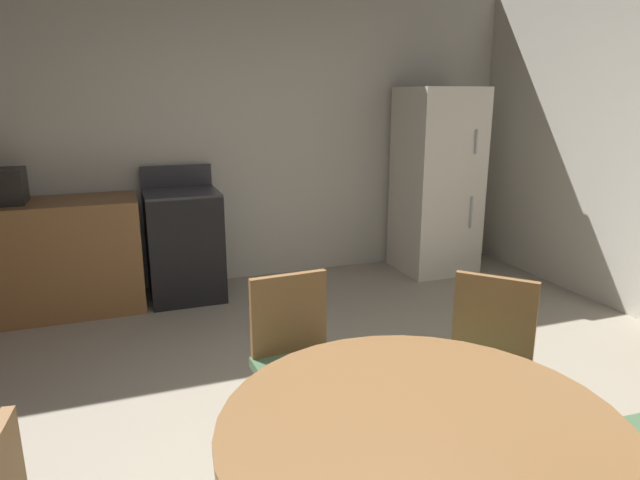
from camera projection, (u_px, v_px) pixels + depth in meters
wall_back at (213, 134)px, 4.90m from camera, size 6.06×0.12×2.70m
kitchen_counter at (2, 262)px, 4.20m from camera, size 2.03×0.60×0.90m
oven_range at (184, 244)px, 4.65m from camera, size 0.60×0.60×1.10m
refrigerator at (436, 181)px, 5.30m from camera, size 0.68×0.68×1.76m
dining_table at (420, 469)px, 1.65m from camera, size 1.22×1.22×0.76m
chair_north at (298, 356)px, 2.58m from camera, size 0.42×0.42×0.87m
chair_northeast at (486, 359)px, 2.55m from camera, size 0.57×0.57×0.87m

